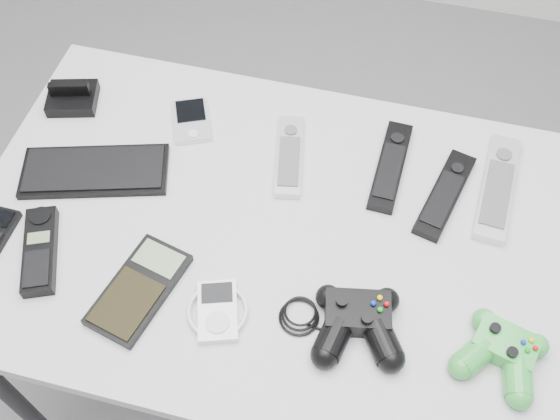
% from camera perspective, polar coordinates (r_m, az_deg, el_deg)
% --- Properties ---
extents(floor, '(3.50, 3.50, 0.00)m').
position_cam_1_polar(floor, '(1.79, -1.69, -16.91)').
color(floor, slate).
rests_on(floor, ground).
extents(desk, '(1.10, 0.70, 0.73)m').
position_cam_1_polar(desk, '(1.21, -0.35, -3.35)').
color(desk, '#A7A7A9').
rests_on(desk, floor).
extents(pda_keyboard, '(0.29, 0.19, 0.02)m').
position_cam_1_polar(pda_keyboard, '(1.26, -15.83, 3.33)').
color(pda_keyboard, black).
rests_on(pda_keyboard, desk).
extents(dock_bracket, '(0.11, 0.11, 0.05)m').
position_cam_1_polar(dock_bracket, '(1.38, -17.75, 9.64)').
color(dock_bracket, black).
rests_on(dock_bracket, desk).
extents(pda, '(0.11, 0.13, 0.02)m').
position_cam_1_polar(pda, '(1.31, -7.70, 7.74)').
color(pda, silver).
rests_on(pda, desk).
extents(remote_silver_a, '(0.08, 0.19, 0.02)m').
position_cam_1_polar(remote_silver_a, '(1.24, 0.83, 4.75)').
color(remote_silver_a, silver).
rests_on(remote_silver_a, desk).
extents(remote_black_a, '(0.06, 0.21, 0.02)m').
position_cam_1_polar(remote_black_a, '(1.24, 9.61, 3.84)').
color(remote_black_a, black).
rests_on(remote_black_a, desk).
extents(remote_black_b, '(0.10, 0.21, 0.02)m').
position_cam_1_polar(remote_black_b, '(1.22, 14.18, 1.36)').
color(remote_black_b, black).
rests_on(remote_black_b, desk).
extents(remote_silver_b, '(0.07, 0.24, 0.02)m').
position_cam_1_polar(remote_silver_b, '(1.25, 18.41, 1.92)').
color(remote_silver_b, silver).
rests_on(remote_silver_b, desk).
extents(cordless_handset, '(0.11, 0.17, 0.03)m').
position_cam_1_polar(cordless_handset, '(1.19, -20.18, -3.32)').
color(cordless_handset, black).
rests_on(cordless_handset, desk).
extents(calculator, '(0.14, 0.20, 0.02)m').
position_cam_1_polar(calculator, '(1.11, -12.19, -6.73)').
color(calculator, black).
rests_on(calculator, desk).
extents(mp3_player, '(0.13, 0.13, 0.02)m').
position_cam_1_polar(mp3_player, '(1.07, -5.46, -8.73)').
color(mp3_player, white).
rests_on(mp3_player, desk).
extents(controller_black, '(0.27, 0.20, 0.05)m').
position_cam_1_polar(controller_black, '(1.05, 6.79, -9.58)').
color(controller_black, black).
rests_on(controller_black, desk).
extents(controller_green, '(0.16, 0.17, 0.04)m').
position_cam_1_polar(controller_green, '(1.08, 18.81, -11.58)').
color(controller_green, green).
rests_on(controller_green, desk).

